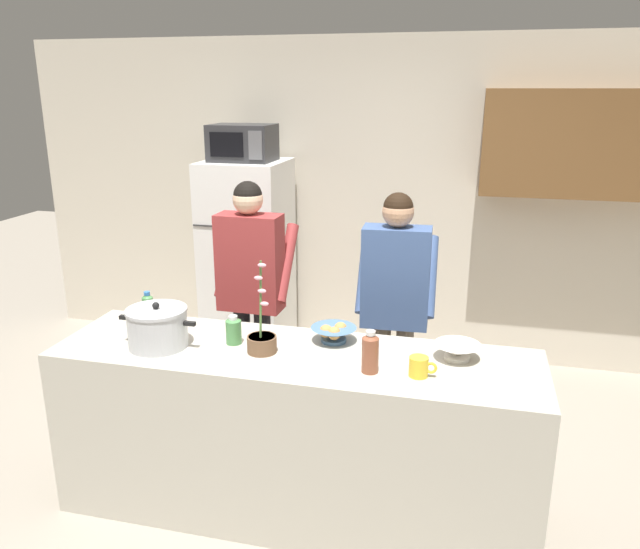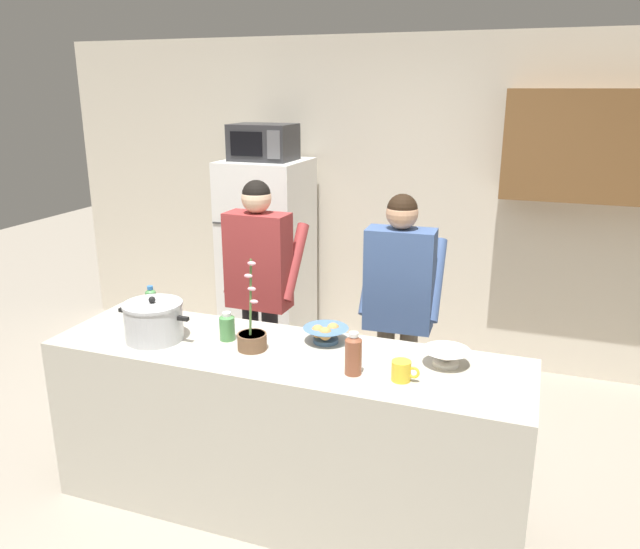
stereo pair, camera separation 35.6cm
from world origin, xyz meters
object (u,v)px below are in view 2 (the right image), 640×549
at_px(person_near_pot, 259,273).
at_px(bread_bowl, 326,333).
at_px(bottle_far_corner, 353,354).
at_px(empty_bowl, 446,356).
at_px(coffee_mug, 402,371).
at_px(cooking_pot, 154,321).
at_px(person_by_sink, 399,294).
at_px(bottle_mid_counter, 151,302).
at_px(microwave, 263,142).
at_px(potted_orchid, 252,337).
at_px(refrigerator, 268,260).
at_px(bottle_near_edge, 227,326).

height_order(person_near_pot, bread_bowl, person_near_pot).
height_order(bread_bowl, bottle_far_corner, bottle_far_corner).
bearing_deg(empty_bowl, coffee_mug, -125.31).
bearing_deg(bottle_far_corner, coffee_mug, 2.53).
xyz_separation_m(person_near_pot, cooking_pot, (-0.15, -0.97, -0.00)).
height_order(person_by_sink, bread_bowl, person_by_sink).
distance_m(cooking_pot, empty_bowl, 1.52).
bearing_deg(coffee_mug, bottle_mid_counter, 168.91).
xyz_separation_m(microwave, cooking_pot, (0.23, -1.92, -0.77)).
xyz_separation_m(microwave, person_near_pot, (0.38, -0.94, -0.77)).
xyz_separation_m(cooking_pot, potted_orchid, (0.54, 0.06, -0.04)).
height_order(refrigerator, bottle_mid_counter, refrigerator).
distance_m(coffee_mug, bottle_mid_counter, 1.57).
bearing_deg(potted_orchid, microwave, 112.61).
relative_size(cooking_pot, bottle_near_edge, 2.76).
bearing_deg(potted_orchid, empty_bowl, 8.66).
relative_size(microwave, empty_bowl, 2.09).
bearing_deg(person_by_sink, bottle_near_edge, -132.12).
bearing_deg(cooking_pot, bread_bowl, 17.33).
distance_m(refrigerator, microwave, 0.97).
relative_size(person_by_sink, coffee_mug, 12.32).
bearing_deg(empty_bowl, cooking_pot, -172.28).
height_order(microwave, bottle_near_edge, microwave).
bearing_deg(potted_orchid, person_near_pot, 113.04).
bearing_deg(bottle_far_corner, bottle_mid_counter, 166.63).
bearing_deg(potted_orchid, bottle_far_corner, -9.61).
bearing_deg(coffee_mug, bread_bowl, 147.71).
bearing_deg(cooking_pot, bottle_near_edge, 19.23).
relative_size(refrigerator, bread_bowl, 6.87).
relative_size(cooking_pot, bottle_far_corner, 2.04).
xyz_separation_m(microwave, bottle_far_corner, (1.34, -1.95, -0.77)).
relative_size(person_near_pot, bottle_far_corner, 7.94).
relative_size(person_near_pot, bottle_mid_counter, 8.60).
bearing_deg(microwave, potted_orchid, -67.39).
bearing_deg(person_near_pot, bottle_mid_counter, -117.15).
relative_size(person_by_sink, cooking_pot, 3.82).
bearing_deg(bottle_mid_counter, bottle_far_corner, -13.37).
distance_m(person_near_pot, bottle_far_corner, 1.39).
xyz_separation_m(bread_bowl, bottle_far_corner, (0.24, -0.31, 0.05)).
xyz_separation_m(empty_bowl, potted_orchid, (-0.96, -0.15, 0.02)).
distance_m(person_by_sink, bottle_mid_counter, 1.47).
bearing_deg(coffee_mug, microwave, 128.91).
bearing_deg(coffee_mug, empty_bowl, 54.69).
relative_size(bottle_mid_counter, bottle_far_corner, 0.92).
height_order(refrigerator, bottle_far_corner, refrigerator).
distance_m(microwave, empty_bowl, 2.57).
relative_size(cooking_pot, bread_bowl, 1.76).
height_order(person_near_pot, bottle_far_corner, person_near_pot).
height_order(person_near_pot, potted_orchid, person_near_pot).
xyz_separation_m(refrigerator, bread_bowl, (1.10, -1.67, 0.14)).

